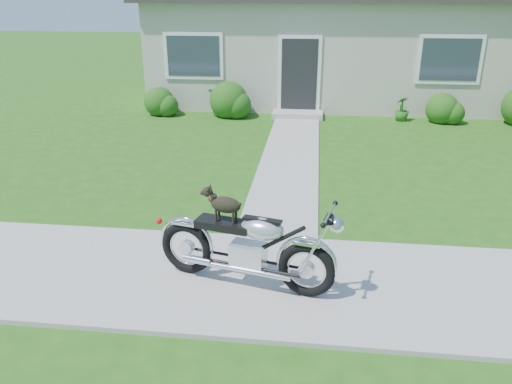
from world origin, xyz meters
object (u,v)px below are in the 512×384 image
at_px(house, 350,29).
at_px(motorcycle_with_dog, 247,245).
at_px(potted_plant_right, 402,109).
at_px(potted_plant_left, 219,103).

height_order(house, motorcycle_with_dog, house).
relative_size(potted_plant_right, motorcycle_with_dog, 0.31).
distance_m(house, motorcycle_with_dog, 12.39).
bearing_deg(motorcycle_with_dog, house, 95.17).
relative_size(house, potted_plant_left, 16.89).
bearing_deg(house, potted_plant_right, -68.82).
distance_m(house, potted_plant_left, 5.37).
bearing_deg(potted_plant_left, house, 42.80).
distance_m(house, potted_plant_right, 4.12).
height_order(house, potted_plant_right, house).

